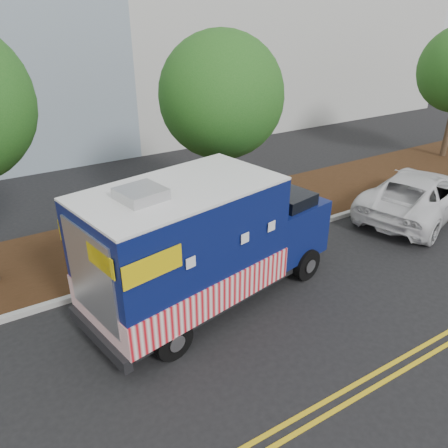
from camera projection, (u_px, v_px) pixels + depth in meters
ground at (236, 279)px, 12.19m from camera, size 120.00×120.00×0.00m
curb at (211, 255)px, 13.23m from camera, size 120.00×0.18×0.15m
mulch_strip at (180, 229)px, 14.83m from camera, size 120.00×4.00×0.15m
centerline_near at (356, 384)px, 8.79m from camera, size 120.00×0.10×0.01m
centerline_far at (365, 393)px, 8.60m from camera, size 120.00×0.10×0.01m
tree_b at (221, 96)px, 13.86m from camera, size 4.02×4.02×6.31m
sign_post at (168, 224)px, 12.59m from camera, size 0.06×0.06×2.40m
food_truck at (202, 246)px, 10.62m from camera, size 7.04×3.68×3.54m
white_car at (418, 194)px, 15.68m from camera, size 6.34×4.29×1.61m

